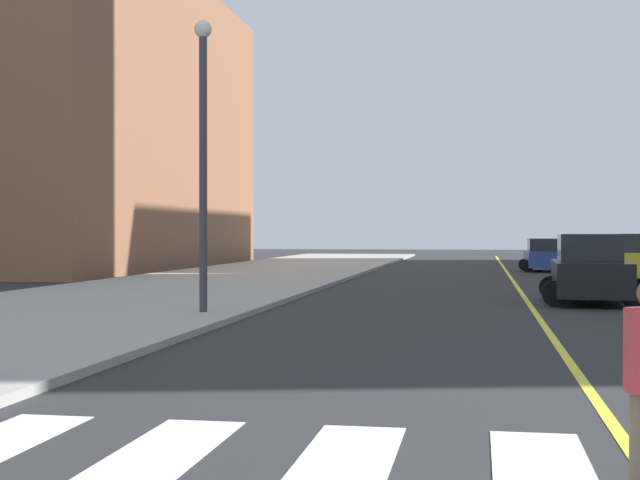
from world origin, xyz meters
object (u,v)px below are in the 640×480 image
object	(u,v)px
car_black_nearest	(590,271)
car_yellow_third	(639,259)
street_lamp	(203,140)
car_blue_second	(543,256)

from	to	relation	value
car_black_nearest	car_yellow_third	distance (m)	13.74
street_lamp	car_black_nearest	bearing A→B (deg)	32.84
car_black_nearest	car_yellow_third	bearing A→B (deg)	-103.11
car_blue_second	car_yellow_third	bearing A→B (deg)	108.11
car_black_nearest	car_blue_second	size ratio (longest dim) A/B	1.17
car_yellow_third	street_lamp	xyz separation A→B (m)	(-13.68, -19.77, 3.48)
car_black_nearest	car_blue_second	world-z (taller)	car_black_nearest
car_black_nearest	street_lamp	xyz separation A→B (m)	(-10.08, -6.51, 3.48)
car_blue_second	street_lamp	distance (m)	31.51
car_blue_second	car_black_nearest	bearing A→B (deg)	88.38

